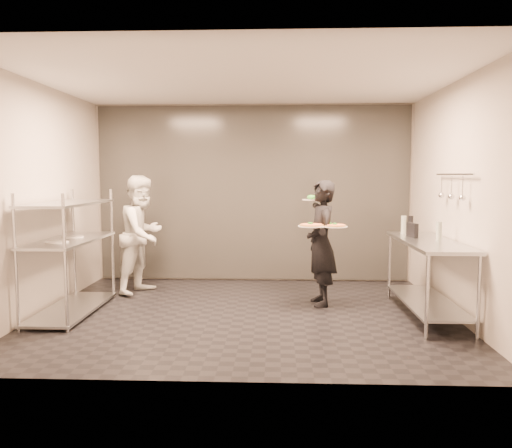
{
  "coord_description": "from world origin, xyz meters",
  "views": [
    {
      "loc": [
        0.37,
        -5.93,
        1.69
      ],
      "look_at": [
        0.13,
        0.07,
        1.1
      ],
      "focal_mm": 35.0,
      "sensor_mm": 36.0,
      "label": 1
    }
  ],
  "objects_px": {
    "pos_monitor": "(412,230)",
    "bottle_clear": "(439,231)",
    "waiter": "(321,243)",
    "chef": "(142,234)",
    "bottle_dark": "(411,224)",
    "salad_plate": "(311,198)",
    "bottle_green": "(404,225)",
    "pass_rack": "(70,251)",
    "pizza_plate_near": "(312,225)",
    "prep_counter": "(428,265)",
    "pizza_plate_far": "(335,226)"
  },
  "relations": [
    {
      "from": "waiter",
      "to": "bottle_dark",
      "type": "distance_m",
      "value": 1.27
    },
    {
      "from": "waiter",
      "to": "pos_monitor",
      "type": "xyz_separation_m",
      "value": [
        1.11,
        -0.21,
        0.2
      ]
    },
    {
      "from": "salad_plate",
      "to": "bottle_green",
      "type": "relative_size",
      "value": 1.05
    },
    {
      "from": "waiter",
      "to": "bottle_green",
      "type": "bearing_deg",
      "value": 89.48
    },
    {
      "from": "chef",
      "to": "salad_plate",
      "type": "bearing_deg",
      "value": -76.17
    },
    {
      "from": "pos_monitor",
      "to": "bottle_green",
      "type": "height_order",
      "value": "bottle_green"
    },
    {
      "from": "prep_counter",
      "to": "bottle_clear",
      "type": "relative_size",
      "value": 8.03
    },
    {
      "from": "waiter",
      "to": "bottle_dark",
      "type": "relative_size",
      "value": 7.22
    },
    {
      "from": "waiter",
      "to": "bottle_green",
      "type": "distance_m",
      "value": 1.12
    },
    {
      "from": "chef",
      "to": "pizza_plate_near",
      "type": "relative_size",
      "value": 4.91
    },
    {
      "from": "pass_rack",
      "to": "pizza_plate_near",
      "type": "bearing_deg",
      "value": 5.33
    },
    {
      "from": "chef",
      "to": "bottle_dark",
      "type": "height_order",
      "value": "chef"
    },
    {
      "from": "waiter",
      "to": "pizza_plate_far",
      "type": "distance_m",
      "value": 0.37
    },
    {
      "from": "chef",
      "to": "bottle_green",
      "type": "bearing_deg",
      "value": -75.79
    },
    {
      "from": "waiter",
      "to": "chef",
      "type": "distance_m",
      "value": 2.57
    },
    {
      "from": "prep_counter",
      "to": "pass_rack",
      "type": "bearing_deg",
      "value": -179.97
    },
    {
      "from": "pass_rack",
      "to": "chef",
      "type": "distance_m",
      "value": 1.26
    },
    {
      "from": "pizza_plate_near",
      "to": "pos_monitor",
      "type": "xyz_separation_m",
      "value": [
        1.25,
        0.02,
        -0.06
      ]
    },
    {
      "from": "salad_plate",
      "to": "pos_monitor",
      "type": "height_order",
      "value": "salad_plate"
    },
    {
      "from": "pizza_plate_near",
      "to": "bottle_dark",
      "type": "distance_m",
      "value": 1.46
    },
    {
      "from": "bottle_green",
      "to": "pos_monitor",
      "type": "bearing_deg",
      "value": -87.42
    },
    {
      "from": "pos_monitor",
      "to": "bottle_clear",
      "type": "height_order",
      "value": "bottle_clear"
    },
    {
      "from": "bottle_clear",
      "to": "pizza_plate_near",
      "type": "bearing_deg",
      "value": 169.44
    },
    {
      "from": "pos_monitor",
      "to": "bottle_green",
      "type": "relative_size",
      "value": 1.04
    },
    {
      "from": "bottle_dark",
      "to": "pos_monitor",
      "type": "bearing_deg",
      "value": -102.53
    },
    {
      "from": "pos_monitor",
      "to": "bottle_clear",
      "type": "bearing_deg",
      "value": -60.87
    },
    {
      "from": "chef",
      "to": "bottle_dark",
      "type": "distance_m",
      "value": 3.74
    },
    {
      "from": "pass_rack",
      "to": "bottle_clear",
      "type": "relative_size",
      "value": 7.14
    },
    {
      "from": "bottle_clear",
      "to": "chef",
      "type": "bearing_deg",
      "value": 163.99
    },
    {
      "from": "pos_monitor",
      "to": "bottle_dark",
      "type": "bearing_deg",
      "value": 68.64
    },
    {
      "from": "salad_plate",
      "to": "pos_monitor",
      "type": "relative_size",
      "value": 1.01
    },
    {
      "from": "pos_monitor",
      "to": "bottle_clear",
      "type": "xyz_separation_m",
      "value": [
        0.23,
        -0.3,
        0.02
      ]
    },
    {
      "from": "chef",
      "to": "pos_monitor",
      "type": "xyz_separation_m",
      "value": [
        3.61,
        -0.81,
        0.17
      ]
    },
    {
      "from": "salad_plate",
      "to": "bottle_green",
      "type": "height_order",
      "value": "salad_plate"
    },
    {
      "from": "prep_counter",
      "to": "waiter",
      "type": "height_order",
      "value": "waiter"
    },
    {
      "from": "bottle_clear",
      "to": "prep_counter",
      "type": "bearing_deg",
      "value": 178.97
    },
    {
      "from": "prep_counter",
      "to": "pizza_plate_far",
      "type": "height_order",
      "value": "pizza_plate_far"
    },
    {
      "from": "pos_monitor",
      "to": "bottle_clear",
      "type": "relative_size",
      "value": 1.11
    },
    {
      "from": "pizza_plate_far",
      "to": "pos_monitor",
      "type": "relative_size",
      "value": 1.25
    },
    {
      "from": "pass_rack",
      "to": "pos_monitor",
      "type": "relative_size",
      "value": 6.42
    },
    {
      "from": "chef",
      "to": "salad_plate",
      "type": "distance_m",
      "value": 2.47
    },
    {
      "from": "pos_monitor",
      "to": "bottle_clear",
      "type": "distance_m",
      "value": 0.38
    },
    {
      "from": "pos_monitor",
      "to": "waiter",
      "type": "bearing_deg",
      "value": 160.45
    },
    {
      "from": "pos_monitor",
      "to": "pizza_plate_near",
      "type": "bearing_deg",
      "value": 172.14
    },
    {
      "from": "pizza_plate_far",
      "to": "bottle_clear",
      "type": "bearing_deg",
      "value": -13.05
    },
    {
      "from": "waiter",
      "to": "pizza_plate_far",
      "type": "bearing_deg",
      "value": 23.61
    },
    {
      "from": "bottle_clear",
      "to": "pizza_plate_far",
      "type": "bearing_deg",
      "value": 166.95
    },
    {
      "from": "bottle_clear",
      "to": "bottle_dark",
      "type": "distance_m",
      "value": 0.81
    },
    {
      "from": "pass_rack",
      "to": "prep_counter",
      "type": "xyz_separation_m",
      "value": [
        4.33,
        0.0,
        -0.14
      ]
    },
    {
      "from": "salad_plate",
      "to": "chef",
      "type": "bearing_deg",
      "value": 172.59
    }
  ]
}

